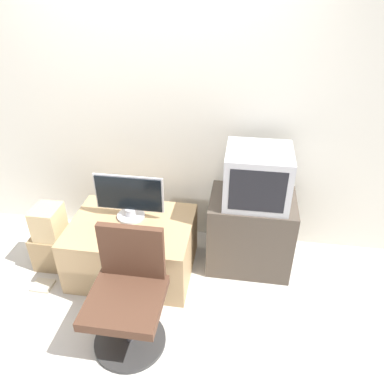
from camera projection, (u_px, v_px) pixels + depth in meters
ground_plane at (125, 335)px, 2.76m from camera, size 12.00×12.00×0.00m
wall_back at (158, 105)px, 3.19m from camera, size 4.40×0.05×2.60m
desk at (133, 247)px, 3.23m from camera, size 1.02×0.76×0.49m
side_stand at (250, 232)px, 3.26m from camera, size 0.71×0.53×0.68m
main_monitor at (129, 198)px, 3.09m from camera, size 0.58×0.24×0.39m
keyboard at (126, 231)px, 3.00m from camera, size 0.36×0.12×0.01m
mouse at (156, 233)px, 2.98m from camera, size 0.05×0.04×0.03m
crt_tv at (257, 176)px, 2.95m from camera, size 0.51×0.48×0.45m
office_chair at (128, 298)px, 2.56m from camera, size 0.51×0.51×0.87m
cardboard_box_lower at (55, 249)px, 3.33m from camera, size 0.34×0.27×0.33m
cardboard_box_upper at (48, 222)px, 3.17m from camera, size 0.22×0.25×0.28m
book at (43, 286)px, 3.16m from camera, size 0.17×0.15×0.02m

